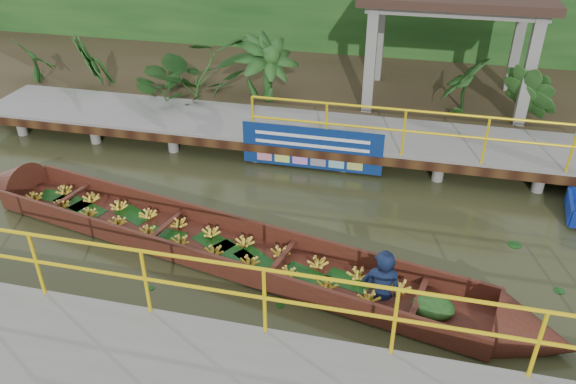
# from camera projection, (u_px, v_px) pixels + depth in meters

# --- Properties ---
(ground) EXTENTS (80.00, 80.00, 0.00)m
(ground) POSITION_uv_depth(u_px,v_px,m) (268.00, 232.00, 10.26)
(ground) COLOR #2D3018
(ground) RESTS_ON ground
(land_strip) EXTENTS (30.00, 8.00, 0.45)m
(land_strip) POSITION_uv_depth(u_px,v_px,m) (334.00, 83.00, 16.42)
(land_strip) COLOR #332A19
(land_strip) RESTS_ON ground
(far_dock) EXTENTS (16.00, 2.06, 1.66)m
(far_dock) POSITION_uv_depth(u_px,v_px,m) (307.00, 132.00, 12.88)
(far_dock) COLOR slate
(far_dock) RESTS_ON ground
(pavilion) EXTENTS (4.40, 3.00, 3.00)m
(pavilion) POSITION_uv_depth(u_px,v_px,m) (454.00, 7.00, 13.50)
(pavilion) COLOR slate
(pavilion) RESTS_ON ground
(foliage_backdrop) EXTENTS (30.00, 0.80, 4.00)m
(foliage_backdrop) POSITION_uv_depth(u_px,v_px,m) (349.00, 2.00, 17.60)
(foliage_backdrop) COLOR #153E13
(foliage_backdrop) RESTS_ON ground
(vendor_boat) EXTENTS (11.26, 3.41, 2.19)m
(vendor_boat) POSITION_uv_depth(u_px,v_px,m) (234.00, 247.00, 9.50)
(vendor_boat) COLOR #3A180F
(vendor_boat) RESTS_ON ground
(blue_banner) EXTENTS (3.04, 0.04, 0.95)m
(blue_banner) POSITION_uv_depth(u_px,v_px,m) (312.00, 148.00, 11.99)
(blue_banner) COLOR navy
(blue_banner) RESTS_ON ground
(tropical_plants) EXTENTS (14.35, 1.35, 1.68)m
(tropical_plants) POSITION_uv_depth(u_px,v_px,m) (255.00, 67.00, 14.38)
(tropical_plants) COLOR #153E13
(tropical_plants) RESTS_ON ground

